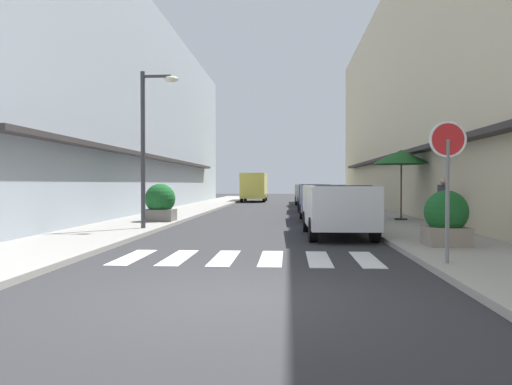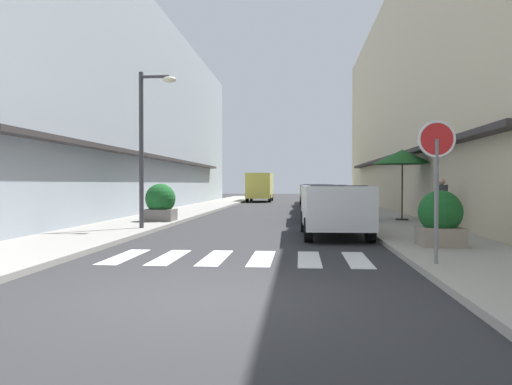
{
  "view_description": "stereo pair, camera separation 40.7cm",
  "coord_description": "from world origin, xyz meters",
  "px_view_note": "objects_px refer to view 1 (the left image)",
  "views": [
    {
      "loc": [
        0.83,
        -6.64,
        1.52
      ],
      "look_at": [
        -0.42,
        12.62,
        1.18
      ],
      "focal_mm": 35.83,
      "sensor_mm": 36.0,
      "label": 1
    },
    {
      "loc": [
        1.24,
        -6.61,
        1.52
      ],
      "look_at": [
        -0.42,
        12.62,
        1.18
      ],
      "focal_mm": 35.83,
      "sensor_mm": 36.0,
      "label": 2
    }
  ],
  "objects_px": {
    "round_street_sign": "(448,154)",
    "planter_corner": "(446,219)",
    "parked_car_distant": "(310,192)",
    "street_lamp": "(149,132)",
    "parked_car_far": "(315,195)",
    "parked_car_near": "(337,204)",
    "planter_far": "(357,200)",
    "cafe_umbrella": "(401,157)",
    "pedestrian_walking_near": "(443,203)",
    "delivery_van": "(254,185)",
    "planter_midblock": "(160,203)",
    "parked_car_mid": "(324,198)"
  },
  "relations": [
    {
      "from": "cafe_umbrella",
      "to": "planter_corner",
      "type": "bearing_deg",
      "value": -95.31
    },
    {
      "from": "parked_car_far",
      "to": "parked_car_distant",
      "type": "bearing_deg",
      "value": 90.0
    },
    {
      "from": "parked_car_distant",
      "to": "cafe_umbrella",
      "type": "xyz_separation_m",
      "value": [
        2.92,
        -14.06,
        1.6
      ]
    },
    {
      "from": "parked_car_near",
      "to": "parked_car_mid",
      "type": "height_order",
      "value": "same"
    },
    {
      "from": "pedestrian_walking_near",
      "to": "parked_car_distant",
      "type": "bearing_deg",
      "value": 158.38
    },
    {
      "from": "planter_corner",
      "to": "cafe_umbrella",
      "type": "bearing_deg",
      "value": 84.69
    },
    {
      "from": "parked_car_far",
      "to": "parked_car_near",
      "type": "bearing_deg",
      "value": -90.0
    },
    {
      "from": "pedestrian_walking_near",
      "to": "parked_car_far",
      "type": "bearing_deg",
      "value": 163.52
    },
    {
      "from": "street_lamp",
      "to": "cafe_umbrella",
      "type": "xyz_separation_m",
      "value": [
        8.67,
        4.21,
        -0.62
      ]
    },
    {
      "from": "cafe_umbrella",
      "to": "parked_car_near",
      "type": "bearing_deg",
      "value": -119.13
    },
    {
      "from": "pedestrian_walking_near",
      "to": "parked_car_near",
      "type": "bearing_deg",
      "value": -107.11
    },
    {
      "from": "parked_car_near",
      "to": "planter_far",
      "type": "relative_size",
      "value": 3.61
    },
    {
      "from": "round_street_sign",
      "to": "parked_car_far",
      "type": "bearing_deg",
      "value": 94.33
    },
    {
      "from": "parked_car_near",
      "to": "planter_far",
      "type": "xyz_separation_m",
      "value": [
        1.92,
        10.56,
        -0.22
      ]
    },
    {
      "from": "parked_car_near",
      "to": "planter_corner",
      "type": "xyz_separation_m",
      "value": [
        2.16,
        -2.93,
        -0.2
      ]
    },
    {
      "from": "round_street_sign",
      "to": "delivery_van",
      "type": "bearing_deg",
      "value": 99.67
    },
    {
      "from": "parked_car_far",
      "to": "parked_car_distant",
      "type": "xyz_separation_m",
      "value": [
        0.0,
        6.5,
        -0.0
      ]
    },
    {
      "from": "parked_car_far",
      "to": "cafe_umbrella",
      "type": "height_order",
      "value": "cafe_umbrella"
    },
    {
      "from": "parked_car_mid",
      "to": "pedestrian_walking_near",
      "type": "distance_m",
      "value": 5.93
    },
    {
      "from": "parked_car_near",
      "to": "planter_corner",
      "type": "relative_size",
      "value": 3.53
    },
    {
      "from": "delivery_van",
      "to": "cafe_umbrella",
      "type": "relative_size",
      "value": 2.01
    },
    {
      "from": "street_lamp",
      "to": "cafe_umbrella",
      "type": "distance_m",
      "value": 9.66
    },
    {
      "from": "parked_car_mid",
      "to": "cafe_umbrella",
      "type": "bearing_deg",
      "value": -11.01
    },
    {
      "from": "parked_car_distant",
      "to": "round_street_sign",
      "type": "distance_m",
      "value": 24.92
    },
    {
      "from": "round_street_sign",
      "to": "planter_far",
      "type": "height_order",
      "value": "round_street_sign"
    },
    {
      "from": "parked_car_near",
      "to": "cafe_umbrella",
      "type": "distance_m",
      "value": 6.21
    },
    {
      "from": "cafe_umbrella",
      "to": "pedestrian_walking_near",
      "type": "height_order",
      "value": "cafe_umbrella"
    },
    {
      "from": "parked_car_near",
      "to": "parked_car_far",
      "type": "xyz_separation_m",
      "value": [
        0.0,
        12.81,
        -0.0
      ]
    },
    {
      "from": "parked_car_mid",
      "to": "round_street_sign",
      "type": "height_order",
      "value": "round_street_sign"
    },
    {
      "from": "parked_car_distant",
      "to": "street_lamp",
      "type": "relative_size",
      "value": 0.83
    },
    {
      "from": "parked_car_distant",
      "to": "street_lamp",
      "type": "distance_m",
      "value": 19.29
    },
    {
      "from": "parked_car_far",
      "to": "planter_far",
      "type": "distance_m",
      "value": 2.97
    },
    {
      "from": "delivery_van",
      "to": "planter_midblock",
      "type": "distance_m",
      "value": 23.79
    },
    {
      "from": "planter_midblock",
      "to": "pedestrian_walking_near",
      "type": "distance_m",
      "value": 9.93
    },
    {
      "from": "planter_midblock",
      "to": "planter_far",
      "type": "height_order",
      "value": "planter_midblock"
    },
    {
      "from": "planter_corner",
      "to": "pedestrian_walking_near",
      "type": "xyz_separation_m",
      "value": [
        1.04,
        3.75,
        0.21
      ]
    },
    {
      "from": "round_street_sign",
      "to": "planter_corner",
      "type": "height_order",
      "value": "round_street_sign"
    },
    {
      "from": "parked_car_far",
      "to": "round_street_sign",
      "type": "relative_size",
      "value": 1.64
    },
    {
      "from": "round_street_sign",
      "to": "cafe_umbrella",
      "type": "bearing_deg",
      "value": 81.93
    },
    {
      "from": "parked_car_near",
      "to": "parked_car_far",
      "type": "relative_size",
      "value": 1.07
    },
    {
      "from": "planter_corner",
      "to": "round_street_sign",
      "type": "bearing_deg",
      "value": -106.38
    },
    {
      "from": "parked_car_near",
      "to": "street_lamp",
      "type": "bearing_deg",
      "value": 169.83
    },
    {
      "from": "parked_car_far",
      "to": "planter_corner",
      "type": "xyz_separation_m",
      "value": [
        2.16,
        -15.73,
        -0.2
      ]
    },
    {
      "from": "parked_car_distant",
      "to": "delivery_van",
      "type": "height_order",
      "value": "delivery_van"
    },
    {
      "from": "street_lamp",
      "to": "pedestrian_walking_near",
      "type": "height_order",
      "value": "street_lamp"
    },
    {
      "from": "parked_car_near",
      "to": "round_street_sign",
      "type": "relative_size",
      "value": 1.76
    },
    {
      "from": "parked_car_near",
      "to": "parked_car_mid",
      "type": "xyz_separation_m",
      "value": [
        0.0,
        5.81,
        0.0
      ]
    },
    {
      "from": "parked_car_mid",
      "to": "planter_midblock",
      "type": "bearing_deg",
      "value": -164.03
    },
    {
      "from": "parked_car_far",
      "to": "planter_far",
      "type": "bearing_deg",
      "value": -49.49
    },
    {
      "from": "parked_car_mid",
      "to": "delivery_van",
      "type": "relative_size",
      "value": 0.84
    }
  ]
}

